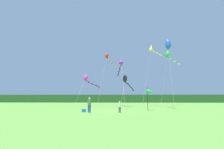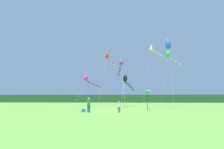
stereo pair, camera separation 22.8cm
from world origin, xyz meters
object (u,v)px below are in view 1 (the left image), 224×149
kite_yellow (152,49)px  kite_red (108,57)px  kite_magenta (88,80)px  kite_purple (120,64)px  person_adult (89,104)px  person_child (120,106)px  banner_flag_pole (150,92)px  cooler_box (84,111)px  kite_black (126,80)px  kite_green (169,55)px  kite_blue (168,45)px

kite_yellow → kite_red: kite_yellow is taller
kite_red → kite_magenta: bearing=-151.1°
kite_red → kite_purple: bearing=-62.3°
person_adult → kite_purple: kite_purple is taller
person_child → banner_flag_pole: (3.95, 3.69, 1.71)m
cooler_box → kite_black: (5.19, 13.93, 4.82)m
kite_green → kite_red: kite_red is taller
cooler_box → banner_flag_pole: 8.94m
kite_magenta → kite_yellow: kite_yellow is taller
person_adult → kite_green: size_ratio=0.14×
cooler_box → kite_magenta: bearing=99.2°
banner_flag_pole → kite_red: (-6.70, 15.74, 8.19)m
cooler_box → kite_magenta: (-2.70, 16.69, 5.25)m
kite_magenta → kite_red: bearing=28.9°
kite_blue → kite_black: kite_blue is taller
kite_yellow → cooler_box: bearing=-123.6°
kite_yellow → kite_red: bearing=163.4°
cooler_box → kite_blue: size_ratio=0.04×
person_child → person_adult: bearing=-178.7°
person_child → banner_flag_pole: banner_flag_pole is taller
kite_magenta → kite_blue: kite_blue is taller
kite_red → person_adult: bearing=-91.9°
kite_green → kite_magenta: size_ratio=1.24×
banner_flag_pole → kite_green: 17.95m
banner_flag_pole → kite_black: 11.41m
kite_magenta → kite_yellow: size_ratio=0.74×
kite_black → kite_red: size_ratio=0.75×
kite_green → kite_red: bearing=175.3°
kite_red → kite_blue: bearing=-48.8°
kite_green → person_adult: bearing=-126.6°
kite_black → kite_red: 8.45m
kite_yellow → kite_purple: bearing=-158.8°
cooler_box → kite_magenta: size_ratio=0.04×
banner_flag_pole → kite_purple: (-3.89, 10.39, 5.71)m
kite_yellow → person_child: bearing=-111.7°
cooler_box → banner_flag_pole: bearing=21.6°
kite_green → kite_blue: 11.01m
cooler_box → banner_flag_pole: size_ratio=0.14×
banner_flag_pole → kite_yellow: size_ratio=0.24×
kite_magenta → kite_blue: (14.28, -9.46, 4.39)m
kite_blue → kite_magenta: bearing=146.5°
person_child → cooler_box: bearing=172.9°
person_adult → kite_black: 15.73m
cooler_box → kite_blue: (11.58, 7.23, 9.64)m
kite_blue → kite_yellow: (-0.86, 8.89, 1.79)m
kite_blue → kite_yellow: 9.11m
kite_yellow → kite_purple: size_ratio=1.10×
banner_flag_pole → kite_green: bearing=66.5°
cooler_box → kite_yellow: kite_yellow is taller
person_adult → kite_purple: 16.26m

